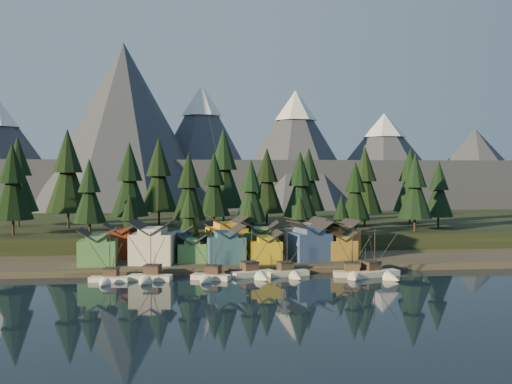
{
  "coord_description": "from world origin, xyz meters",
  "views": [
    {
      "loc": [
        -11.71,
        -117.45,
        23.94
      ],
      "look_at": [
        5.43,
        30.0,
        18.76
      ],
      "focal_mm": 40.0,
      "sensor_mm": 36.0,
      "label": 1
    }
  ],
  "objects": [
    {
      "name": "tree_shore_4",
      "position": [
        31.0,
        40.0,
        10.29
      ],
      "size": [
        6.91,
        6.91,
        16.1
      ],
      "color": "#332319",
      "rests_on": "shore_strip"
    },
    {
      "name": "boat_0",
      "position": [
        -29.44,
        8.21,
        1.97
      ],
      "size": [
        9.1,
        9.68,
        10.32
      ],
      "rotation": [
        0.0,
        0.0,
        -0.15
      ],
      "color": "white",
      "rests_on": "ground"
    },
    {
      "name": "tree_hill_3",
      "position": [
        -30.0,
        60.0,
        20.9
      ],
      "size": [
        11.7,
        11.7,
        27.25
      ],
      "color": "#332319",
      "rests_on": "hillside"
    },
    {
      "name": "house_back_1",
      "position": [
        -14.56,
        32.04,
        5.8
      ],
      "size": [
        7.33,
        7.42,
        8.2
      ],
      "rotation": [
        0.0,
        0.0,
        -0.01
      ],
      "color": "#375A83",
      "rests_on": "shore_strip"
    },
    {
      "name": "dock",
      "position": [
        0.0,
        16.5,
        0.5
      ],
      "size": [
        80.0,
        4.0,
        1.0
      ],
      "primitive_type": "cube",
      "color": "#4D4337",
      "rests_on": "ground"
    },
    {
      "name": "tree_hill_2",
      "position": [
        -40.0,
        48.0,
        17.95
      ],
      "size": [
        9.38,
        9.38,
        21.86
      ],
      "color": "#332319",
      "rests_on": "hillside"
    },
    {
      "name": "tree_hill_13",
      "position": [
        56.0,
        48.0,
        19.01
      ],
      "size": [
        10.22,
        10.22,
        23.8
      ],
      "color": "#332319",
      "rests_on": "hillside"
    },
    {
      "name": "tree_hill_17",
      "position": [
        68.0,
        58.0,
        17.88
      ],
      "size": [
        9.33,
        9.33,
        21.73
      ],
      "color": "#332319",
      "rests_on": "hillside"
    },
    {
      "name": "tree_hill_0",
      "position": [
        -62.0,
        52.0,
        20.42
      ],
      "size": [
        11.32,
        11.32,
        26.37
      ],
      "color": "#332319",
      "rests_on": "hillside"
    },
    {
      "name": "house_front_3",
      "position": [
        -3.07,
        23.49,
        6.39
      ],
      "size": [
        10.13,
        9.75,
        9.31
      ],
      "rotation": [
        0.0,
        0.0,
        0.12
      ],
      "color": "#315974",
      "rests_on": "shore_strip"
    },
    {
      "name": "house_front_0",
      "position": [
        -33.83,
        23.07,
        6.12
      ],
      "size": [
        9.02,
        8.55,
        8.79
      ],
      "rotation": [
        0.0,
        0.0,
        0.03
      ],
      "color": "#4A884B",
      "rests_on": "shore_strip"
    },
    {
      "name": "tree_hill_1",
      "position": [
        -50.0,
        68.0,
        23.36
      ],
      "size": [
        13.63,
        13.63,
        31.74
      ],
      "color": "#332319",
      "rests_on": "hillside"
    },
    {
      "name": "ground",
      "position": [
        0.0,
        0.0,
        0.0
      ],
      "size": [
        500.0,
        500.0,
        0.0
      ],
      "primitive_type": "plane",
      "color": "black",
      "rests_on": "ground"
    },
    {
      "name": "boat_6",
      "position": [
        31.29,
        7.48,
        2.2
      ],
      "size": [
        11.82,
        12.27,
        12.11
      ],
      "rotation": [
        0.0,
        0.0,
        0.32
      ],
      "color": "silver",
      "rests_on": "ground"
    },
    {
      "name": "boat_2",
      "position": [
        -7.5,
        8.21,
        2.15
      ],
      "size": [
        9.31,
        9.84,
        10.98
      ],
      "rotation": [
        0.0,
        0.0,
        -0.38
      ],
      "color": "beige",
      "rests_on": "ground"
    },
    {
      "name": "tree_shore_0",
      "position": [
        -28.0,
        40.0,
        10.56
      ],
      "size": [
        7.12,
        7.12,
        16.59
      ],
      "color": "#332319",
      "rests_on": "shore_strip"
    },
    {
      "name": "tree_hill_16",
      "position": [
        -68.0,
        78.0,
        22.33
      ],
      "size": [
        12.82,
        12.82,
        29.87
      ],
      "color": "#332319",
      "rests_on": "hillside"
    },
    {
      "name": "house_back_4",
      "position": [
        19.45,
        34.27,
        6.76
      ],
      "size": [
        10.79,
        10.51,
        10.01
      ],
      "rotation": [
        0.0,
        0.0,
        0.21
      ],
      "color": "beige",
      "rests_on": "shore_strip"
    },
    {
      "name": "house_front_1",
      "position": [
        -20.8,
        24.08,
        7.05
      ],
      "size": [
        11.51,
        11.17,
        10.56
      ],
      "rotation": [
        0.0,
        0.0,
        -0.14
      ],
      "color": "beige",
      "rests_on": "shore_strip"
    },
    {
      "name": "house_front_5",
      "position": [
        18.59,
        24.92,
        6.7
      ],
      "size": [
        11.31,
        10.7,
        9.89
      ],
      "rotation": [
        0.0,
        0.0,
        0.26
      ],
      "color": "#385186",
      "rests_on": "shore_strip"
    },
    {
      "name": "tree_hill_14",
      "position": [
        64.0,
        72.0,
        20.4
      ],
      "size": [
        11.3,
        11.3,
        26.33
      ],
      "color": "#332319",
      "rests_on": "hillside"
    },
    {
      "name": "house_front_6",
      "position": [
        26.89,
        25.47,
        5.28
      ],
      "size": [
        7.79,
        7.43,
        7.19
      ],
      "rotation": [
        0.0,
        0.0,
        0.09
      ],
      "color": "#B3842E",
      "rests_on": "shore_strip"
    },
    {
      "name": "tree_hill_11",
      "position": [
        38.0,
        50.0,
        17.64
      ],
      "size": [
        9.14,
        9.14,
        21.29
      ],
      "color": "#332319",
      "rests_on": "hillside"
    },
    {
      "name": "house_front_4",
      "position": [
        6.81,
        22.58,
        5.59
      ],
      "size": [
        7.92,
        8.5,
        7.78
      ],
      "rotation": [
        0.0,
        0.0,
        0.04
      ],
      "color": "gold",
      "rests_on": "shore_strip"
    },
    {
      "name": "tree_shore_1",
      "position": [
        -12.0,
        40.0,
        11.32
      ],
      "size": [
        7.71,
        7.71,
        17.97
      ],
      "color": "#332319",
      "rests_on": "shore_strip"
    },
    {
      "name": "tree_hill_5",
      "position": [
        -12.0,
        50.0,
        19.1
      ],
      "size": [
        10.29,
        10.29,
        23.96
      ],
      "color": "#332319",
      "rests_on": "hillside"
    },
    {
      "name": "hillside",
      "position": [
        0.0,
        90.0,
        3.0
      ],
      "size": [
        420.0,
        100.0,
        6.0
      ],
      "primitive_type": "cube",
      "color": "black",
      "rests_on": "ground"
    },
    {
      "name": "tree_hill_15",
      "position": [
        0.0,
        82.0,
        24.29
      ],
      "size": [
        14.36,
        14.36,
        33.45
      ],
      "color": "#332319",
      "rests_on": "hillside"
    },
    {
      "name": "tree_hill_10",
      "position": [
        30.0,
        80.0,
        20.54
      ],
      "size": [
        11.41,
        11.41,
        26.59
      ],
      "color": "#332319",
      "rests_on": "hillside"
    },
    {
      "name": "shore_strip",
      "position": [
        0.0,
        40.0,
        0.75
      ],
      "size": [
        400.0,
        50.0,
        1.5
      ],
      "primitive_type": "cube",
      "color": "#3E382D",
      "rests_on": "ground"
    },
    {
      "name": "boat_3",
      "position": [
        2.99,
        10.72,
        2.29
      ],
      "size": [
        10.61,
        11.14,
        11.97
      ],
      "rotation": [
        0.0,
        0.0,
        0.35
      ],
      "color": "white",
      "rests_on": "ground"
    },
    {
      "name": "tree_hill_12",
      "position": [
        46.0,
        66.0,
        20.56
      ],
      "size": [
        11.43,
        11.43,
        26.63
      ],
      "color": "#332319",
      "rests_on": "hillside"
    },
    {
      "name": "house_back_0",
      "position": [
        -29.63,
        33.37,
        6.31
      ],
      "size": [
        8.86,
        8.54,
        9.17
      ],
      "rotation": [
        0.0,
        0.0,
        0.06
      ],
      "color": "maroon",
      "rests_on": "shore_strip"
    },
    {
      "name": "tree_hill_9",
      "position": [
        22.0,
        55.0,
        19.39
      ],
      "size": [
        10.52,
        10.52,
        24.5
      ],
      "color": "#332319",
      "rests_on": "hillside"
    },
    {
      "name": "boat_1",
      "position": [
        -20.74,
        8.56,
        2.35
      ],
      "size": [
        10.15,
        10.73,
        11.98
      ],
      "rotation": [
        0.0,
        0.0,
        -0.22
      ],
      "color": "beige",
      "rests_on": "ground"
    },
    {
      "name": "boat_4",
      "position": [
        11.08,
        10.76,
        2.1
      ],
      "size": [
        10.22,
        10.7,
        11.18
      ],
      "rotation": [
        0.0,
        0.0,
        0.24
      ],
      "color": "beige",
      "rests_on": "ground"
    },
    {
      "name": "mountain_ridge",
      "position": [
        -4.2,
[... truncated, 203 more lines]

